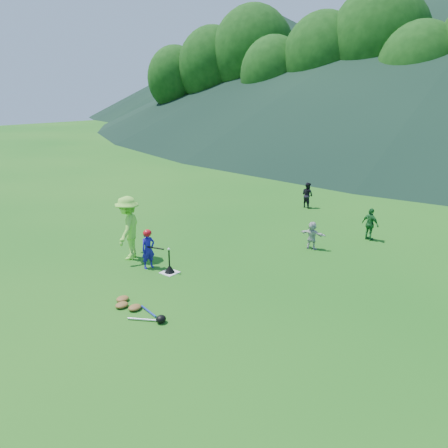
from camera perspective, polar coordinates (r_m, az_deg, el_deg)
name	(u,v)px	position (r m, az deg, el deg)	size (l,w,h in m)	color
ground	(170,273)	(12.91, -7.10, -6.35)	(120.00, 120.00, 0.00)	#155A14
home_plate	(170,273)	(12.91, -7.10, -6.31)	(0.45, 0.45, 0.02)	silver
baseball	(169,249)	(12.64, -7.22, -3.28)	(0.08, 0.08, 0.08)	white
batter_child	(148,249)	(13.16, -9.88, -3.27)	(0.43, 0.28, 1.17)	#1D179E
adult_coach	(128,228)	(13.89, -12.41, -0.51)	(1.30, 0.75, 2.01)	#8EED45
fielder_b	(307,195)	(20.08, 10.83, 3.74)	(0.56, 0.44, 1.15)	black
fielder_c	(370,224)	(16.23, 18.56, -0.03)	(0.68, 0.28, 1.16)	#1E662A
fielder_d	(312,235)	(14.83, 11.43, -1.46)	(0.88, 0.28, 0.95)	#BDBDBD
batting_tee	(170,269)	(12.86, -7.12, -5.82)	(0.30, 0.30, 0.68)	black
batter_gear	(148,234)	(12.98, -9.92, -1.33)	(0.73, 0.26, 0.54)	red
equipment_pile	(134,308)	(10.97, -11.62, -10.64)	(1.80, 0.70, 0.19)	olive
outfield_fence	(436,151)	(37.37, 25.97, 8.61)	(70.07, 0.08, 1.33)	gray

